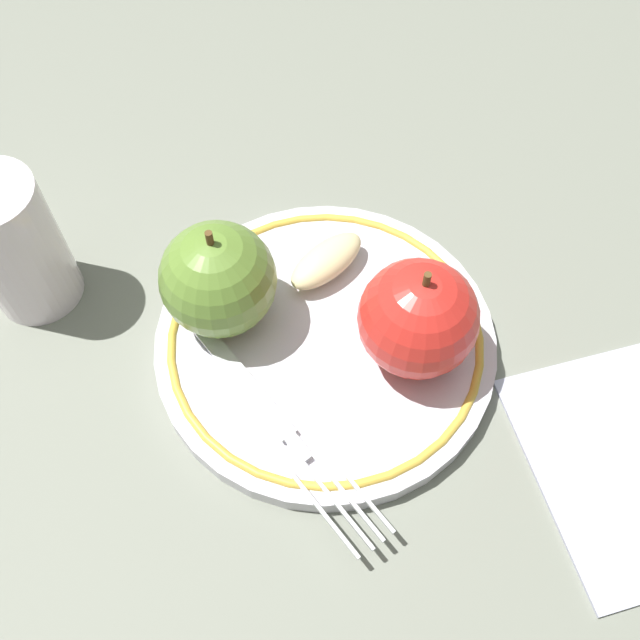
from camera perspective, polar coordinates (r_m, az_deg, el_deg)
ground_plane at (r=0.51m, az=0.04°, el=-3.20°), size 2.00×2.00×0.00m
plate at (r=0.50m, az=0.00°, el=-1.70°), size 0.24×0.24×0.02m
apple_red_whole at (r=0.46m, az=7.46°, el=-0.11°), size 0.08×0.08×0.09m
apple_second_whole at (r=0.48m, az=-8.54°, el=3.25°), size 0.08×0.08×0.09m
apple_slice_front at (r=0.52m, az=0.60°, el=4.76°), size 0.07×0.07×0.02m
fork at (r=0.47m, az=-3.98°, el=-7.92°), size 0.16×0.14×0.00m
drinking_glass at (r=0.54m, az=-23.53°, el=5.46°), size 0.06×0.06×0.11m
napkin_folded at (r=0.51m, az=23.33°, el=-10.48°), size 0.19×0.17×0.01m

